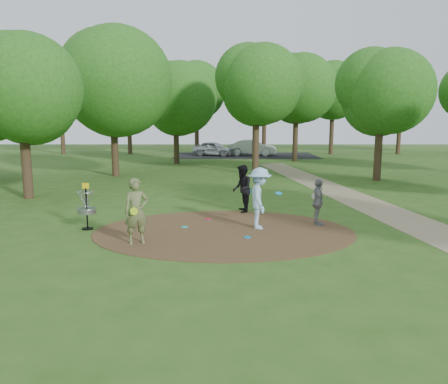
{
  "coord_description": "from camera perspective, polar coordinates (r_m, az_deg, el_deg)",
  "views": [
    {
      "loc": [
        0.08,
        -13.68,
        3.58
      ],
      "look_at": [
        0.0,
        1.2,
        1.1
      ],
      "focal_mm": 35.0,
      "sensor_mm": 36.0,
      "label": 1
    }
  ],
  "objects": [
    {
      "name": "footpath",
      "position": [
        17.32,
        22.09,
        -3.15
      ],
      "size": [
        7.55,
        39.89,
        0.01
      ],
      "primitive_type": "cube",
      "rotation": [
        0.0,
        0.0,
        0.14
      ],
      "color": "#8C7A5B",
      "rests_on": "ground"
    },
    {
      "name": "player_observer_with_disc",
      "position": [
        12.83,
        -11.37,
        -2.49
      ],
      "size": [
        0.82,
        0.68,
        1.93
      ],
      "color": "#616A3D",
      "rests_on": "ground"
    },
    {
      "name": "ground",
      "position": [
        14.14,
        -0.03,
        -5.2
      ],
      "size": [
        100.0,
        100.0,
        0.0
      ],
      "primitive_type": "plane",
      "color": "#2D5119",
      "rests_on": "ground"
    },
    {
      "name": "player_waiting_with_disc",
      "position": [
        15.1,
        12.17,
        -1.33
      ],
      "size": [
        0.51,
        0.99,
        1.61
      ],
      "color": "gray",
      "rests_on": "ground"
    },
    {
      "name": "tree_ring",
      "position": [
        23.81,
        3.93,
        13.42
      ],
      "size": [
        37.23,
        45.14,
        9.04
      ],
      "color": "#332316",
      "rests_on": "ground"
    },
    {
      "name": "disc_golf_basket",
      "position": [
        14.96,
        -17.53,
        -1.4
      ],
      "size": [
        0.63,
        0.63,
        1.54
      ],
      "color": "black",
      "rests_on": "ground"
    },
    {
      "name": "disc_ground_red",
      "position": [
        15.79,
        -2.11,
        -3.54
      ],
      "size": [
        0.22,
        0.22,
        0.02
      ],
      "primitive_type": "cylinder",
      "color": "#BC1244",
      "rests_on": "dirt_clearing"
    },
    {
      "name": "player_throwing_with_disc",
      "position": [
        14.38,
        4.68,
        -0.83
      ],
      "size": [
        1.14,
        1.32,
        2.04
      ],
      "color": "#9CCAE9",
      "rests_on": "ground"
    },
    {
      "name": "car_left",
      "position": [
        43.37,
        -1.3,
        5.68
      ],
      "size": [
        4.51,
        3.21,
        1.43
      ],
      "primitive_type": "imported",
      "rotation": [
        0.0,
        0.0,
        1.16
      ],
      "color": "#B6BBBF",
      "rests_on": "ground"
    },
    {
      "name": "parking_lot",
      "position": [
        43.87,
        2.82,
        4.78
      ],
      "size": [
        14.0,
        8.0,
        0.01
      ],
      "primitive_type": "cube",
      "color": "black",
      "rests_on": "ground"
    },
    {
      "name": "disc_ground_cyan",
      "position": [
        14.69,
        -5.16,
        -4.57
      ],
      "size": [
        0.22,
        0.22,
        0.02
      ],
      "primitive_type": "cylinder",
      "color": "#17BABC",
      "rests_on": "dirt_clearing"
    },
    {
      "name": "disc_ground_blue",
      "position": [
        13.41,
        3.07,
        -5.92
      ],
      "size": [
        0.22,
        0.22,
        0.02
      ],
      "primitive_type": "cylinder",
      "color": "#0C8DD2",
      "rests_on": "dirt_clearing"
    },
    {
      "name": "dirt_clearing",
      "position": [
        14.14,
        -0.03,
        -5.16
      ],
      "size": [
        8.4,
        8.4,
        0.02
      ],
      "primitive_type": "cylinder",
      "color": "#47301C",
      "rests_on": "ground"
    },
    {
      "name": "player_walking_with_disc",
      "position": [
        16.89,
        2.37,
        0.43
      ],
      "size": [
        0.72,
        0.92,
        1.86
      ],
      "color": "black",
      "rests_on": "ground"
    },
    {
      "name": "car_right",
      "position": [
        43.63,
        3.7,
        5.78
      ],
      "size": [
        4.96,
        2.33,
        1.57
      ],
      "primitive_type": "imported",
      "rotation": [
        0.0,
        0.0,
        1.43
      ],
      "color": "#A6AAAD",
      "rests_on": "ground"
    }
  ]
}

